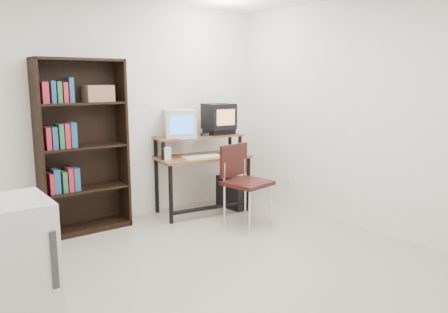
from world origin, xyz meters
TOP-DOWN VIEW (x-y plane):
  - floor at (0.00, 0.00)m, footprint 4.00×4.00m
  - back_wall at (0.00, 2.00)m, footprint 4.00×0.01m
  - right_wall at (2.00, 0.00)m, footprint 0.01×4.00m
  - computer_desk at (0.90, 1.62)m, footprint 1.23×0.76m
  - crt_monitor at (0.66, 1.75)m, footprint 0.49×0.49m
  - vcr at (1.22, 1.67)m, footprint 0.36×0.27m
  - crt_tv at (1.20, 1.66)m, footprint 0.39×0.38m
  - cd_spindle at (0.95, 1.62)m, footprint 0.13×0.13m
  - keyboard at (0.81, 1.49)m, footprint 0.50×0.30m
  - mousepad at (1.21, 1.45)m, footprint 0.22×0.18m
  - mouse at (1.22, 1.44)m, footprint 0.10×0.06m
  - desk_speaker at (0.40, 1.64)m, footprint 0.09×0.09m
  - pc_tower at (1.32, 1.51)m, footprint 0.23×0.46m
  - school_chair at (1.00, 0.94)m, footprint 0.54×0.54m
  - bookshelf at (-0.55, 1.86)m, footprint 0.96×0.34m
  - mini_fridge at (-1.72, 0.08)m, footprint 0.56×0.57m
  - wall_outlet at (1.99, 1.15)m, footprint 0.02×0.08m

SIDE VIEW (x-z plane):
  - floor at x=0.00m, z-range -0.01..0.00m
  - pc_tower at x=1.32m, z-range 0.00..0.42m
  - wall_outlet at x=1.99m, z-range 0.24..0.36m
  - mini_fridge at x=-1.72m, z-range 0.00..0.94m
  - school_chair at x=1.00m, z-range 0.11..1.05m
  - computer_desk at x=0.90m, z-range 0.19..1.17m
  - mousepad at x=1.21m, z-range 0.72..0.73m
  - keyboard at x=0.81m, z-range 0.72..0.75m
  - mouse at x=1.22m, z-range 0.73..0.76m
  - desk_speaker at x=0.40m, z-range 0.72..0.89m
  - bookshelf at x=-0.55m, z-range 0.02..1.93m
  - cd_spindle at x=0.95m, z-range 0.97..1.02m
  - vcr at x=1.22m, z-range 0.97..1.05m
  - crt_monitor at x=0.66m, z-range 0.97..1.32m
  - crt_tv at x=1.20m, z-range 1.05..1.38m
  - back_wall at x=0.00m, z-range 0.00..2.60m
  - right_wall at x=2.00m, z-range 0.00..2.60m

